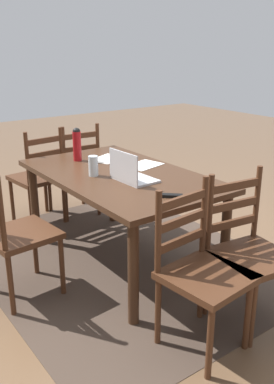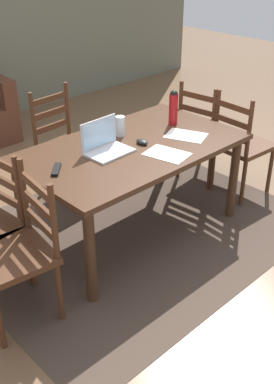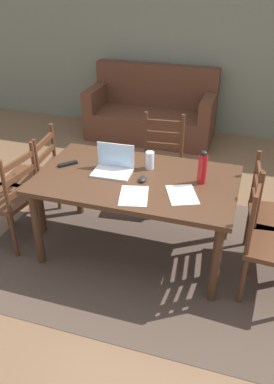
% 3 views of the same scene
% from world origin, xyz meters
% --- Properties ---
extents(ground_plane, '(14.00, 14.00, 0.00)m').
position_xyz_m(ground_plane, '(0.00, 0.00, 0.00)').
color(ground_plane, brown).
extents(area_rug, '(2.59, 2.07, 0.01)m').
position_xyz_m(area_rug, '(0.00, 0.00, 0.00)').
color(area_rug, '#47382D').
rests_on(area_rug, ground).
extents(dining_table, '(1.64, 0.97, 0.74)m').
position_xyz_m(dining_table, '(0.00, 0.00, 0.65)').
color(dining_table, '#422819').
rests_on(dining_table, ground).
extents(chair_right_far, '(0.48, 0.48, 0.95)m').
position_xyz_m(chair_right_far, '(1.11, 0.19, 0.46)').
color(chair_right_far, '#4C2B19').
rests_on(chair_right_far, ground).
extents(chair_left_near, '(0.49, 0.49, 0.95)m').
position_xyz_m(chair_left_near, '(-1.11, -0.20, 0.46)').
color(chair_left_near, '#4C2B19').
rests_on(chair_left_near, ground).
extents(chair_right_near, '(0.47, 0.47, 0.95)m').
position_xyz_m(chair_right_near, '(1.11, -0.19, 0.46)').
color(chair_right_near, '#4C2B19').
rests_on(chair_right_near, ground).
extents(chair_far_head, '(0.48, 0.48, 0.95)m').
position_xyz_m(chair_far_head, '(-0.00, 0.85, 0.46)').
color(chair_far_head, '#4C2B19').
rests_on(chair_far_head, ground).
extents(laptop, '(0.33, 0.23, 0.23)m').
position_xyz_m(laptop, '(-0.22, 0.06, 0.80)').
color(laptop, silver).
rests_on(laptop, dining_table).
extents(water_bottle, '(0.07, 0.07, 0.28)m').
position_xyz_m(water_bottle, '(0.52, 0.08, 0.89)').
color(water_bottle, '#A81419').
rests_on(water_bottle, dining_table).
extents(drinking_glass, '(0.07, 0.07, 0.15)m').
position_xyz_m(drinking_glass, '(0.06, 0.20, 0.82)').
color(drinking_glass, silver).
rests_on(drinking_glass, dining_table).
extents(computer_mouse, '(0.07, 0.10, 0.03)m').
position_xyz_m(computer_mouse, '(0.06, -0.03, 0.76)').
color(computer_mouse, black).
rests_on(computer_mouse, dining_table).
extents(tv_remote, '(0.15, 0.15, 0.02)m').
position_xyz_m(tv_remote, '(-0.64, 0.04, 0.75)').
color(tv_remote, black).
rests_on(tv_remote, dining_table).
extents(paper_stack_left, '(0.27, 0.34, 0.00)m').
position_xyz_m(paper_stack_left, '(0.07, -0.28, 0.74)').
color(paper_stack_left, white).
rests_on(paper_stack_left, dining_table).
extents(paper_stack_right, '(0.31, 0.35, 0.00)m').
position_xyz_m(paper_stack_right, '(0.41, -0.15, 0.74)').
color(paper_stack_right, white).
rests_on(paper_stack_right, dining_table).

